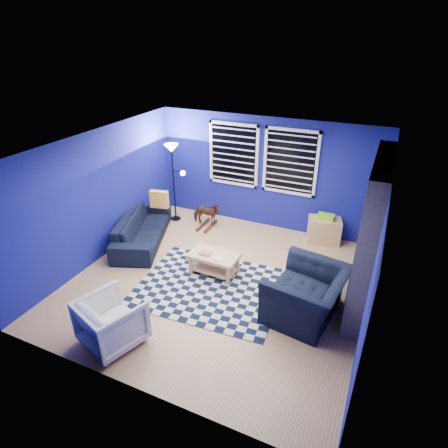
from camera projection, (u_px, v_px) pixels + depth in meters
name	position (u px, v px, depth m)	size (l,w,h in m)	color
floor	(218.00, 282.00, 6.83)	(5.00, 5.00, 0.00)	tan
ceiling	(217.00, 148.00, 5.67)	(5.00, 5.00, 0.00)	white
wall_back	(265.00, 174.00, 8.27)	(5.00, 5.00, 0.00)	navy
wall_left	(99.00, 196.00, 7.16)	(5.00, 5.00, 0.00)	navy
wall_right	(375.00, 254.00, 5.35)	(5.00, 5.00, 0.00)	navy
fireplace	(368.00, 239.00, 5.83)	(0.65, 2.00, 2.50)	gray
window_left	(233.00, 155.00, 8.35)	(1.17, 0.06, 1.42)	black
window_right	(290.00, 162.00, 7.88)	(1.17, 0.06, 1.42)	black
tv	(383.00, 193.00, 6.91)	(0.07, 1.00, 0.58)	black
rug	(210.00, 287.00, 6.68)	(2.50, 2.00, 0.02)	black
sofa	(142.00, 228.00, 8.00)	(0.83, 2.13, 0.62)	black
armchair_big	(306.00, 294.00, 5.86)	(1.09, 1.25, 0.81)	black
armchair_bent	(112.00, 322.00, 5.36)	(0.80, 0.82, 0.75)	gray
rocking_horse	(206.00, 214.00, 8.57)	(0.63, 0.29, 0.53)	#493017
coffee_table	(214.00, 260.00, 6.91)	(0.92, 0.55, 0.45)	tan
cabinet	(324.00, 230.00, 7.99)	(0.76, 0.60, 0.64)	tan
floor_lamp	(173.00, 159.00, 8.36)	(0.50, 0.31, 1.84)	black
throw_pillow	(159.00, 199.00, 8.12)	(0.40, 0.12, 0.38)	gold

